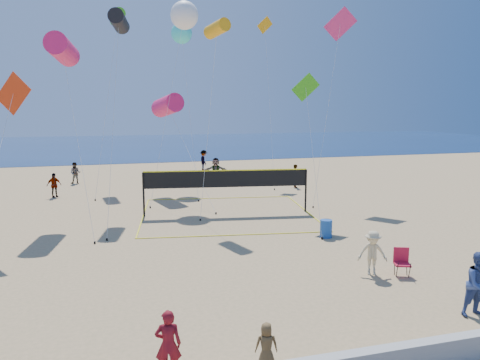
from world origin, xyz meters
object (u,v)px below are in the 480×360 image
object	(u,v)px
volleyball_net	(226,184)
camp_chair	(402,260)
woman	(168,345)
trash_barrel	(326,229)

from	to	relation	value
volleyball_net	camp_chair	bearing A→B (deg)	-63.92
woman	volleyball_net	size ratio (longest dim) A/B	0.15
woman	camp_chair	xyz separation A→B (m)	(8.28, 3.88, -0.22)
woman	volleyball_net	xyz separation A→B (m)	(4.98, 14.43, 0.86)
camp_chair	volleyball_net	size ratio (longest dim) A/B	0.10
woman	camp_chair	bearing A→B (deg)	-145.50
camp_chair	volleyball_net	distance (m)	11.10
trash_barrel	volleyball_net	distance (m)	6.48
trash_barrel	volleyball_net	world-z (taller)	volleyball_net
camp_chair	trash_barrel	bearing A→B (deg)	115.25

